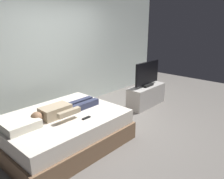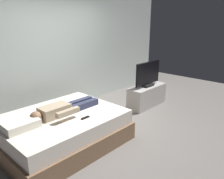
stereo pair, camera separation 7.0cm
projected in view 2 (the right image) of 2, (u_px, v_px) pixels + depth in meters
name	position (u px, v px, depth m)	size (l,w,h in m)	color
ground_plane	(111.00, 131.00, 4.24)	(10.00, 10.00, 0.00)	slate
back_wall	(70.00, 48.00, 5.19)	(6.40, 0.10, 2.80)	silver
bed	(62.00, 130.00, 3.74)	(2.00, 1.55, 0.54)	brown
pillow	(20.00, 125.00, 3.16)	(0.48, 0.34, 0.12)	silver
person	(62.00, 109.00, 3.65)	(1.26, 0.46, 0.18)	tan
remote	(85.00, 118.00, 3.52)	(0.15, 0.04, 0.02)	black
tv_stand	(147.00, 96.00, 5.45)	(1.10, 0.40, 0.50)	#B7B2AD
tv	(148.00, 75.00, 5.29)	(0.88, 0.20, 0.59)	black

